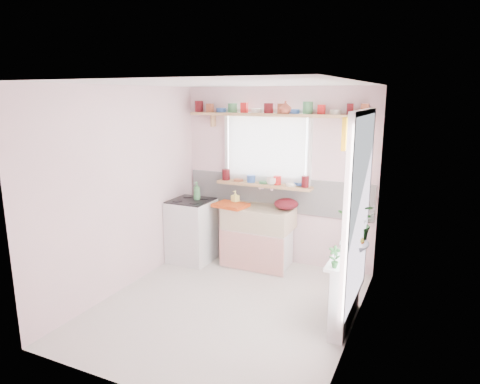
% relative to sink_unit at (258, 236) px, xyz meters
% --- Properties ---
extents(room, '(3.20, 3.20, 3.20)m').
position_rel_sink_unit_xyz_m(room, '(0.81, -0.43, 0.94)').
color(room, silver).
rests_on(room, ground).
extents(sink_unit, '(0.95, 0.65, 1.11)m').
position_rel_sink_unit_xyz_m(sink_unit, '(0.00, 0.00, 0.00)').
color(sink_unit, white).
rests_on(sink_unit, ground).
extents(cooker, '(0.58, 0.58, 0.93)m').
position_rel_sink_unit_xyz_m(cooker, '(-0.95, -0.24, 0.03)').
color(cooker, white).
rests_on(cooker, ground).
extents(radiator_ledge, '(0.22, 0.95, 0.78)m').
position_rel_sink_unit_xyz_m(radiator_ledge, '(1.45, -1.09, -0.03)').
color(radiator_ledge, white).
rests_on(radiator_ledge, ground).
extents(windowsill, '(1.40, 0.22, 0.04)m').
position_rel_sink_unit_xyz_m(windowsill, '(-0.00, 0.19, 0.71)').
color(windowsill, tan).
rests_on(windowsill, room).
extents(pine_shelf, '(2.52, 0.24, 0.04)m').
position_rel_sink_unit_xyz_m(pine_shelf, '(0.15, 0.18, 1.69)').
color(pine_shelf, tan).
rests_on(pine_shelf, room).
extents(shelf_crockery, '(2.47, 0.11, 0.12)m').
position_rel_sink_unit_xyz_m(shelf_crockery, '(0.15, 0.18, 1.76)').
color(shelf_crockery, '#590F14').
rests_on(shelf_crockery, pine_shelf).
extents(sill_crockery, '(1.35, 0.11, 0.12)m').
position_rel_sink_unit_xyz_m(sill_crockery, '(-0.02, 0.19, 0.78)').
color(sill_crockery, '#590F14').
rests_on(sill_crockery, windowsill).
extents(dish_tray, '(0.50, 0.40, 0.05)m').
position_rel_sink_unit_xyz_m(dish_tray, '(-0.38, -0.12, 0.44)').
color(dish_tray, '#D24412').
rests_on(dish_tray, sink_unit).
extents(colander, '(0.42, 0.42, 0.15)m').
position_rel_sink_unit_xyz_m(colander, '(0.37, 0.08, 0.49)').
color(colander, '#550E17').
rests_on(colander, sink_unit).
extents(jade_plant, '(0.48, 0.43, 0.48)m').
position_rel_sink_unit_xyz_m(jade_plant, '(1.48, -0.69, 0.58)').
color(jade_plant, '#2F6A2A').
rests_on(jade_plant, radiator_ledge).
extents(fruit_bowl, '(0.34, 0.34, 0.08)m').
position_rel_sink_unit_xyz_m(fruit_bowl, '(1.48, -0.91, 0.38)').
color(fruit_bowl, silver).
rests_on(fruit_bowl, radiator_ledge).
extents(herb_pot, '(0.13, 0.10, 0.22)m').
position_rel_sink_unit_xyz_m(herb_pot, '(1.40, -1.49, 0.45)').
color(herb_pot, '#28652C').
rests_on(herb_pot, radiator_ledge).
extents(soap_bottle_sink, '(0.12, 0.12, 0.20)m').
position_rel_sink_unit_xyz_m(soap_bottle_sink, '(-0.38, 0.03, 0.52)').
color(soap_bottle_sink, '#EFE76A').
rests_on(soap_bottle_sink, sink_unit).
extents(sill_cup, '(0.17, 0.17, 0.11)m').
position_rel_sink_unit_xyz_m(sill_cup, '(0.13, 0.13, 0.78)').
color(sill_cup, white).
rests_on(sill_cup, windowsill).
extents(sill_bowl, '(0.23, 0.23, 0.05)m').
position_rel_sink_unit_xyz_m(sill_bowl, '(0.51, 0.25, 0.75)').
color(sill_bowl, '#30559E').
rests_on(sill_bowl, windowsill).
extents(shelf_vase, '(0.16, 0.16, 0.17)m').
position_rel_sink_unit_xyz_m(shelf_vase, '(0.32, 0.12, 1.79)').
color(shelf_vase, '#A94B34').
rests_on(shelf_vase, pine_shelf).
extents(cooker_bottle, '(0.10, 0.10, 0.26)m').
position_rel_sink_unit_xyz_m(cooker_bottle, '(-0.88, -0.19, 0.61)').
color(cooker_bottle, '#44884E').
rests_on(cooker_bottle, cooker).
extents(fruit, '(0.20, 0.14, 0.10)m').
position_rel_sink_unit_xyz_m(fruit, '(1.49, -0.91, 0.44)').
color(fruit, '#FF6115').
rests_on(fruit, fruit_bowl).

